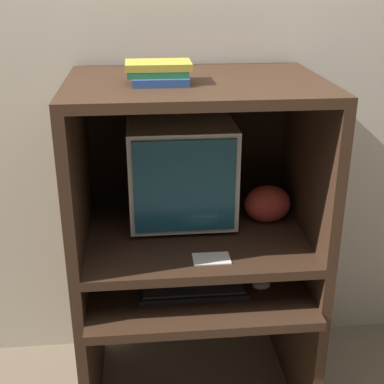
{
  "coord_description": "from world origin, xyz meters",
  "views": [
    {
      "loc": [
        -0.2,
        -1.56,
        1.77
      ],
      "look_at": [
        -0.01,
        0.34,
        0.97
      ],
      "focal_mm": 50.0,
      "sensor_mm": 36.0,
      "label": 1
    }
  ],
  "objects_px": {
    "keyboard": "(193,290)",
    "book_stack": "(159,72)",
    "mouse": "(261,285)",
    "snack_bag": "(267,204)",
    "crt_monitor": "(181,171)"
  },
  "relations": [
    {
      "from": "mouse",
      "to": "snack_bag",
      "type": "relative_size",
      "value": 0.38
    },
    {
      "from": "keyboard",
      "to": "snack_bag",
      "type": "height_order",
      "value": "snack_bag"
    },
    {
      "from": "keyboard",
      "to": "mouse",
      "type": "bearing_deg",
      "value": 1.22
    },
    {
      "from": "mouse",
      "to": "snack_bag",
      "type": "distance_m",
      "value": 0.34
    },
    {
      "from": "crt_monitor",
      "to": "snack_bag",
      "type": "bearing_deg",
      "value": -8.49
    },
    {
      "from": "crt_monitor",
      "to": "mouse",
      "type": "xyz_separation_m",
      "value": [
        0.29,
        -0.28,
        -0.38
      ]
    },
    {
      "from": "mouse",
      "to": "crt_monitor",
      "type": "bearing_deg",
      "value": 135.67
    },
    {
      "from": "keyboard",
      "to": "mouse",
      "type": "height_order",
      "value": "mouse"
    },
    {
      "from": "crt_monitor",
      "to": "snack_bag",
      "type": "relative_size",
      "value": 2.21
    },
    {
      "from": "keyboard",
      "to": "book_stack",
      "type": "height_order",
      "value": "book_stack"
    },
    {
      "from": "crt_monitor",
      "to": "snack_bag",
      "type": "xyz_separation_m",
      "value": [
        0.35,
        -0.05,
        -0.14
      ]
    },
    {
      "from": "book_stack",
      "to": "keyboard",
      "type": "bearing_deg",
      "value": -45.59
    },
    {
      "from": "keyboard",
      "to": "book_stack",
      "type": "bearing_deg",
      "value": 134.41
    },
    {
      "from": "crt_monitor",
      "to": "keyboard",
      "type": "bearing_deg",
      "value": -85.8
    },
    {
      "from": "keyboard",
      "to": "book_stack",
      "type": "xyz_separation_m",
      "value": [
        -0.11,
        0.11,
        0.81
      ]
    }
  ]
}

